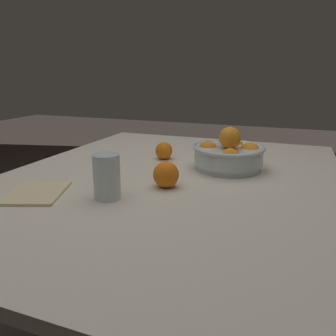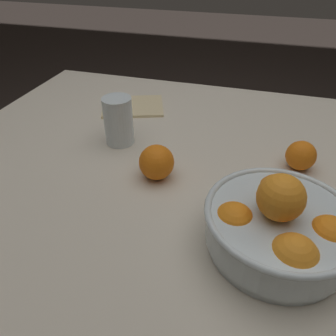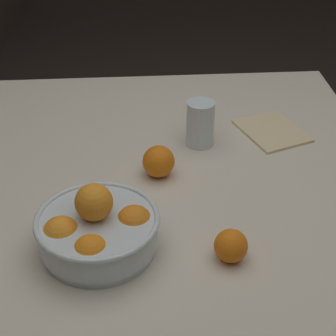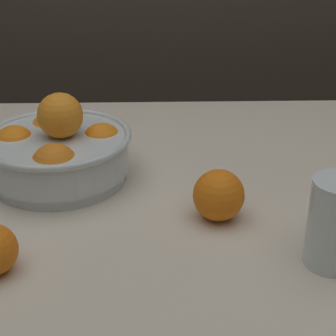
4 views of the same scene
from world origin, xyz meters
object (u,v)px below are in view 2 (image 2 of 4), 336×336
orange_loose_near_bowl (301,156)px  fruit_bowl (279,226)px  juice_glass (119,123)px  orange_loose_front (157,162)px

orange_loose_near_bowl → fruit_bowl: bearing=79.9°
juice_glass → orange_loose_near_bowl: (-0.45, -0.01, -0.02)m
orange_loose_near_bowl → orange_loose_front: bearing=22.4°
fruit_bowl → juice_glass: fruit_bowl is taller
fruit_bowl → orange_loose_front: fruit_bowl is taller
fruit_bowl → orange_loose_near_bowl: 0.27m
juice_glass → orange_loose_front: size_ratio=1.57×
fruit_bowl → orange_loose_near_bowl: bearing=-100.1°
fruit_bowl → orange_loose_front: 0.30m
fruit_bowl → orange_loose_near_bowl: fruit_bowl is taller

